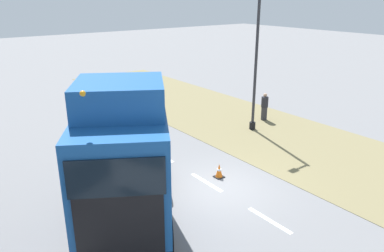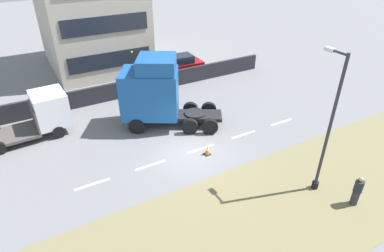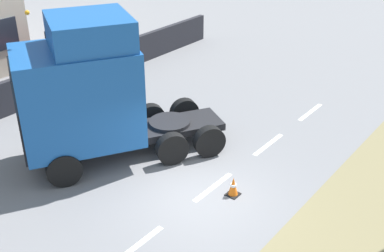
# 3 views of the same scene
# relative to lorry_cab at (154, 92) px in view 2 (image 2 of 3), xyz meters

# --- Properties ---
(ground_plane) EXTENTS (120.00, 120.00, 0.00)m
(ground_plane) POSITION_rel_lorry_cab_xyz_m (-3.95, -0.39, -2.32)
(ground_plane) COLOR slate
(ground_plane) RESTS_ON ground
(grass_verge) EXTENTS (7.00, 44.00, 0.01)m
(grass_verge) POSITION_rel_lorry_cab_xyz_m (-9.95, -0.39, -2.31)
(grass_verge) COLOR olive
(grass_verge) RESTS_ON ground
(lane_markings) EXTENTS (0.16, 14.60, 0.00)m
(lane_markings) POSITION_rel_lorry_cab_xyz_m (-3.95, -1.09, -2.32)
(lane_markings) COLOR white
(lane_markings) RESTS_ON ground
(boundary_wall) EXTENTS (0.25, 24.00, 1.33)m
(boundary_wall) POSITION_rel_lorry_cab_xyz_m (5.05, -0.39, -1.66)
(boundary_wall) COLOR #232328
(boundary_wall) RESTS_ON ground
(building_block) EXTENTS (10.15, 8.16, 11.04)m
(building_block) POSITION_rel_lorry_cab_xyz_m (13.55, 0.25, 2.65)
(building_block) COLOR #B7AD99
(building_block) RESTS_ON ground
(lorry_cab) EXTENTS (5.27, 6.53, 4.78)m
(lorry_cab) POSITION_rel_lorry_cab_xyz_m (0.00, 0.00, 0.00)
(lorry_cab) COLOR black
(lorry_cab) RESTS_ON ground
(flatbed_truck) EXTENTS (2.57, 5.67, 2.65)m
(flatbed_truck) POSITION_rel_lorry_cab_xyz_m (2.47, 6.46, -0.92)
(flatbed_truck) COLOR silver
(flatbed_truck) RESTS_ON ground
(parked_car) EXTENTS (2.03, 4.70, 1.90)m
(parked_car) POSITION_rel_lorry_cab_xyz_m (6.78, -5.11, -1.39)
(parked_car) COLOR maroon
(parked_car) RESTS_ON ground
(lamp_post) EXTENTS (1.28, 0.32, 6.93)m
(lamp_post) POSITION_rel_lorry_cab_xyz_m (-9.63, -4.30, 0.88)
(lamp_post) COLOR black
(lamp_post) RESTS_ON ground
(pedestrian) EXTENTS (0.39, 0.39, 1.58)m
(pedestrian) POSITION_rel_lorry_cab_xyz_m (-11.38, -5.03, -1.55)
(pedestrian) COLOR #333338
(pedestrian) RESTS_ON ground
(traffic_cone_lead) EXTENTS (0.36, 0.36, 0.58)m
(traffic_cone_lead) POSITION_rel_lorry_cab_xyz_m (-4.62, -1.14, -2.04)
(traffic_cone_lead) COLOR black
(traffic_cone_lead) RESTS_ON ground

